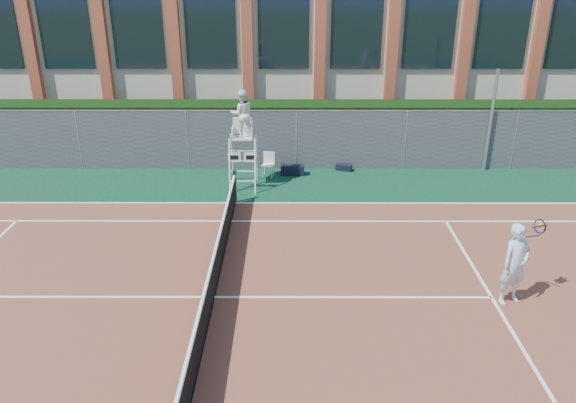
{
  "coord_description": "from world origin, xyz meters",
  "views": [
    {
      "loc": [
        1.73,
        -11.0,
        7.14
      ],
      "look_at": [
        1.7,
        3.0,
        1.15
      ],
      "focal_mm": 35.0,
      "sensor_mm": 36.0,
      "label": 1
    }
  ],
  "objects_px": {
    "tennis_player": "(515,264)",
    "plastic_chair": "(269,162)",
    "steel_pole": "(491,121)",
    "umpire_chair": "(242,116)"
  },
  "relations": [
    {
      "from": "steel_pole",
      "to": "umpire_chair",
      "type": "xyz_separation_m",
      "value": [
        -8.81,
        -1.65,
        0.6
      ]
    },
    {
      "from": "steel_pole",
      "to": "tennis_player",
      "type": "bearing_deg",
      "value": -104.31
    },
    {
      "from": "tennis_player",
      "to": "steel_pole",
      "type": "bearing_deg",
      "value": 75.69
    },
    {
      "from": "plastic_chair",
      "to": "umpire_chair",
      "type": "bearing_deg",
      "value": -129.05
    },
    {
      "from": "steel_pole",
      "to": "umpire_chair",
      "type": "bearing_deg",
      "value": -169.36
    },
    {
      "from": "umpire_chair",
      "to": "plastic_chair",
      "type": "height_order",
      "value": "umpire_chair"
    },
    {
      "from": "plastic_chair",
      "to": "tennis_player",
      "type": "xyz_separation_m",
      "value": [
        5.74,
        -8.19,
        0.47
      ]
    },
    {
      "from": "steel_pole",
      "to": "plastic_chair",
      "type": "bearing_deg",
      "value": -175.32
    },
    {
      "from": "steel_pole",
      "to": "tennis_player",
      "type": "relative_size",
      "value": 1.94
    },
    {
      "from": "tennis_player",
      "to": "plastic_chair",
      "type": "bearing_deg",
      "value": 125.05
    }
  ]
}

